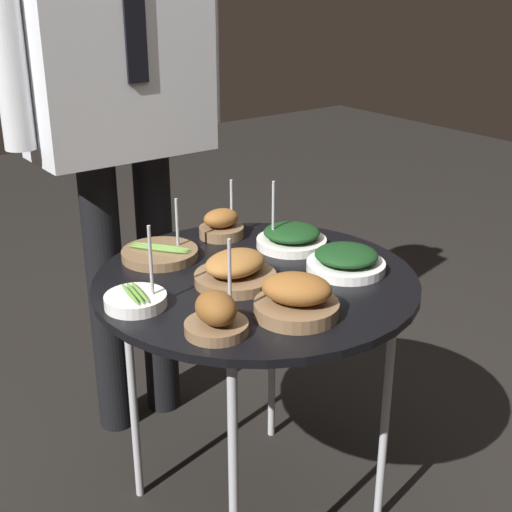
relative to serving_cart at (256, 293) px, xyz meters
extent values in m
plane|color=black|center=(0.00, 0.00, -0.59)|extent=(8.00, 8.00, 0.00)
cylinder|color=black|center=(0.00, 0.00, 0.03)|extent=(0.71, 0.71, 0.02)
cylinder|color=#B7B7BC|center=(0.21, -0.21, -0.29)|extent=(0.02, 0.02, 0.62)
cylinder|color=#B7B7BC|center=(-0.21, -0.21, -0.29)|extent=(0.02, 0.02, 0.62)
cylinder|color=#B7B7BC|center=(0.21, 0.21, -0.29)|extent=(0.02, 0.02, 0.62)
cylinder|color=#B7B7BC|center=(-0.21, 0.21, -0.29)|extent=(0.02, 0.02, 0.62)
cylinder|color=silver|center=(0.18, 0.10, 0.05)|extent=(0.17, 0.17, 0.02)
ellipsoid|color=#143816|center=(0.18, 0.10, 0.08)|extent=(0.14, 0.14, 0.03)
cylinder|color=#ADADB2|center=(0.13, 0.11, 0.12)|extent=(0.01, 0.01, 0.17)
cylinder|color=brown|center=(-0.12, 0.22, 0.05)|extent=(0.18, 0.18, 0.02)
ellipsoid|color=#5B8938|center=(-0.11, 0.23, 0.07)|extent=(0.10, 0.13, 0.01)
ellipsoid|color=#5B8938|center=(-0.12, 0.22, 0.07)|extent=(0.10, 0.13, 0.01)
ellipsoid|color=#5B8938|center=(-0.12, 0.22, 0.07)|extent=(0.10, 0.13, 0.01)
cylinder|color=#ADADB2|center=(-0.07, 0.22, 0.11)|extent=(0.01, 0.01, 0.13)
cylinder|color=brown|center=(-0.06, 0.00, 0.05)|extent=(0.18, 0.18, 0.02)
ellipsoid|color=#93602D|center=(-0.06, 0.00, 0.09)|extent=(0.16, 0.14, 0.05)
cylinder|color=white|center=(0.18, -0.09, 0.05)|extent=(0.18, 0.18, 0.02)
ellipsoid|color=#143816|center=(0.18, -0.09, 0.08)|extent=(0.14, 0.14, 0.03)
cylinder|color=brown|center=(-0.05, -0.19, 0.05)|extent=(0.17, 0.17, 0.03)
ellipsoid|color=brown|center=(-0.05, -0.19, 0.10)|extent=(0.17, 0.17, 0.06)
cylinder|color=white|center=(-0.28, 0.03, 0.05)|extent=(0.13, 0.13, 0.03)
ellipsoid|color=#5B8938|center=(-0.27, 0.03, 0.07)|extent=(0.03, 0.11, 0.01)
ellipsoid|color=#5B8938|center=(-0.28, 0.03, 0.07)|extent=(0.03, 0.11, 0.01)
ellipsoid|color=#5B8938|center=(-0.29, 0.03, 0.07)|extent=(0.03, 0.11, 0.01)
cylinder|color=#ADADB2|center=(-0.25, 0.01, 0.13)|extent=(0.01, 0.01, 0.17)
cylinder|color=brown|center=(0.08, 0.25, 0.05)|extent=(0.11, 0.11, 0.03)
ellipsoid|color=brown|center=(0.08, 0.25, 0.09)|extent=(0.10, 0.08, 0.05)
cylinder|color=#ADADB2|center=(0.11, 0.25, 0.11)|extent=(0.01, 0.01, 0.14)
cylinder|color=brown|center=(-0.21, -0.16, 0.05)|extent=(0.12, 0.12, 0.02)
ellipsoid|color=brown|center=(-0.21, -0.16, 0.09)|extent=(0.09, 0.11, 0.06)
cylinder|color=#ADADB2|center=(-0.18, -0.16, 0.13)|extent=(0.01, 0.01, 0.18)
cylinder|color=black|center=(-0.12, 0.54, -0.19)|extent=(0.10, 0.10, 0.81)
cylinder|color=black|center=(0.04, 0.54, -0.19)|extent=(0.10, 0.10, 0.81)
cube|color=silver|center=(-0.04, 0.54, 0.52)|extent=(0.46, 0.22, 0.61)
cube|color=black|center=(-0.04, 0.42, 0.59)|extent=(0.05, 0.01, 0.36)
cylinder|color=silver|center=(-0.30, 0.54, 0.55)|extent=(0.07, 0.07, 0.56)
cylinder|color=silver|center=(0.23, 0.54, 0.55)|extent=(0.07, 0.07, 0.56)
camera|label=1|loc=(-0.85, -1.15, 0.67)|focal=50.00mm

